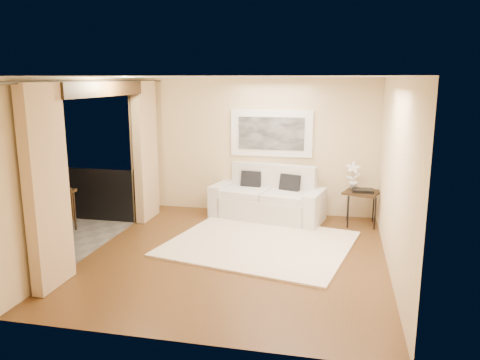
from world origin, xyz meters
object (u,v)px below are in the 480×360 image
(bistro_table, at_px, (52,197))
(balcony_chair_far, at_px, (28,208))
(orchid, at_px, (353,176))
(balcony_chair_near, at_px, (59,214))
(ice_bucket, at_px, (45,185))
(sofa, at_px, (268,200))
(side_table, at_px, (362,194))

(bistro_table, relative_size, balcony_chair_far, 0.77)
(balcony_chair_far, bearing_deg, orchid, -171.32)
(balcony_chair_far, height_order, balcony_chair_near, balcony_chair_far)
(balcony_chair_near, bearing_deg, ice_bucket, 116.82)
(sofa, height_order, balcony_chair_far, sofa)
(orchid, distance_m, balcony_chair_far, 5.74)
(bistro_table, xyz_separation_m, balcony_chair_far, (-0.16, -0.44, -0.10))
(side_table, distance_m, orchid, 0.38)
(sofa, relative_size, ice_bucket, 11.37)
(side_table, height_order, orchid, orchid)
(side_table, relative_size, balcony_chair_near, 0.78)
(balcony_chair_far, bearing_deg, side_table, -173.03)
(bistro_table, xyz_separation_m, ice_bucket, (-0.16, 0.07, 0.18))
(side_table, distance_m, bistro_table, 5.55)
(side_table, xyz_separation_m, balcony_chair_near, (-4.78, -2.26, -0.03))
(side_table, height_order, bistro_table, bistro_table)
(orchid, distance_m, ice_bucket, 5.55)
(bistro_table, bearing_deg, ice_bucket, 155.21)
(sofa, height_order, bistro_table, sofa)
(sofa, bearing_deg, balcony_chair_near, -130.09)
(sofa, xyz_separation_m, balcony_chair_near, (-3.02, -2.35, 0.20))
(bistro_table, distance_m, balcony_chair_far, 0.48)
(sofa, xyz_separation_m, side_table, (1.75, -0.10, 0.23))
(side_table, height_order, balcony_chair_near, balcony_chair_near)
(bistro_table, bearing_deg, orchid, 19.01)
(sofa, distance_m, side_table, 1.77)
(orchid, relative_size, ice_bucket, 2.63)
(side_table, bearing_deg, balcony_chair_near, -154.69)
(orchid, relative_size, bistro_table, 0.70)
(sofa, distance_m, ice_bucket, 4.09)
(sofa, bearing_deg, bistro_table, -141.80)
(balcony_chair_far, bearing_deg, sofa, -163.46)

